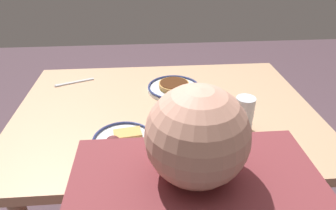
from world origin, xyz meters
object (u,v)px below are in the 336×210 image
(plate_near_main, at_px, (174,87))
(fork_far, at_px, (178,117))
(fork_near, at_px, (74,82))
(plate_center_pancakes, at_px, (122,140))
(drinking_glass, at_px, (244,116))

(plate_near_main, height_order, fork_far, plate_near_main)
(fork_near, bearing_deg, plate_near_main, 166.35)
(plate_near_main, bearing_deg, plate_center_pancakes, 60.64)
(fork_near, height_order, fork_far, same)
(drinking_glass, bearing_deg, plate_near_main, -56.91)
(fork_near, bearing_deg, fork_far, 143.25)
(plate_center_pancakes, bearing_deg, drinking_glass, -173.82)
(fork_far, bearing_deg, fork_near, -36.75)
(plate_near_main, distance_m, drinking_glass, 0.42)
(plate_center_pancakes, height_order, fork_far, plate_center_pancakes)
(drinking_glass, height_order, fork_far, drinking_glass)
(plate_near_main, bearing_deg, fork_near, -13.65)
(fork_near, relative_size, fork_far, 1.06)
(plate_near_main, height_order, drinking_glass, drinking_glass)
(plate_near_main, relative_size, fork_far, 1.42)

